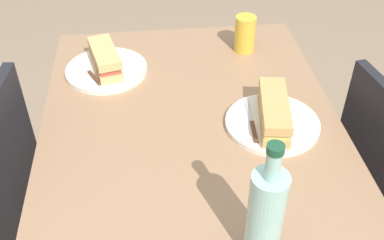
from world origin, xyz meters
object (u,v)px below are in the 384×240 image
at_px(dining_table, 192,157).
at_px(baguette_sandwich_near, 105,59).
at_px(baguette_sandwich_far, 274,111).
at_px(plate_far, 272,123).
at_px(knife_near, 89,72).
at_px(beer_glass, 245,34).
at_px(knife_far, 252,122).
at_px(plate_near, 107,70).
at_px(water_bottle, 265,215).

bearing_deg(dining_table, baguette_sandwich_near, 38.99).
bearing_deg(baguette_sandwich_far, plate_far, -75.96).
height_order(dining_table, baguette_sandwich_near, baguette_sandwich_near).
xyz_separation_m(baguette_sandwich_near, knife_near, (-0.02, 0.05, -0.03)).
xyz_separation_m(plate_far, baguette_sandwich_far, (-0.00, 0.00, 0.04)).
height_order(baguette_sandwich_near, knife_near, baguette_sandwich_near).
bearing_deg(baguette_sandwich_far, baguette_sandwich_near, 55.02).
xyz_separation_m(knife_near, beer_glass, (0.11, -0.51, 0.04)).
height_order(baguette_sandwich_near, knife_far, baguette_sandwich_near).
bearing_deg(beer_glass, dining_table, 150.03).
distance_m(knife_near, plate_far, 0.58).
xyz_separation_m(baguette_sandwich_far, beer_glass, (0.40, -0.00, 0.01)).
bearing_deg(dining_table, knife_far, -99.27).
height_order(baguette_sandwich_far, knife_far, baguette_sandwich_far).
bearing_deg(plate_near, beer_glass, -79.42).
bearing_deg(plate_far, plate_near, 55.02).
bearing_deg(water_bottle, plate_far, -17.44).
relative_size(plate_near, knife_far, 1.41).
height_order(dining_table, water_bottle, water_bottle).
height_order(knife_far, water_bottle, water_bottle).
relative_size(baguette_sandwich_far, water_bottle, 0.79).
relative_size(baguette_sandwich_near, beer_glass, 1.62).
distance_m(baguette_sandwich_near, plate_far, 0.56).
height_order(plate_near, beer_glass, beer_glass).
bearing_deg(beer_glass, baguette_sandwich_far, 179.66).
distance_m(plate_near, knife_near, 0.06).
height_order(knife_near, water_bottle, water_bottle).
relative_size(plate_near, beer_glass, 2.10).
height_order(plate_far, water_bottle, water_bottle).
height_order(plate_near, knife_far, knife_far).
bearing_deg(baguette_sandwich_near, beer_glass, -79.42).
relative_size(knife_far, water_bottle, 0.61).
bearing_deg(plate_near, knife_near, 115.23).
xyz_separation_m(dining_table, knife_near, (0.27, 0.29, 0.14)).
xyz_separation_m(plate_near, knife_near, (-0.02, 0.05, 0.01)).
relative_size(baguette_sandwich_near, knife_far, 1.09).
bearing_deg(baguette_sandwich_far, dining_table, 83.70).
bearing_deg(plate_far, baguette_sandwich_near, 55.02).
height_order(dining_table, beer_glass, beer_glass).
bearing_deg(knife_near, baguette_sandwich_near, -64.77).
xyz_separation_m(dining_table, baguette_sandwich_far, (-0.02, -0.22, 0.17)).
height_order(dining_table, knife_far, knife_far).
bearing_deg(plate_near, water_bottle, -155.04).
relative_size(plate_far, beer_glass, 2.10).
relative_size(dining_table, plate_near, 4.31).
relative_size(baguette_sandwich_near, plate_far, 0.77).
height_order(knife_near, plate_far, knife_near).
relative_size(knife_near, baguette_sandwich_far, 0.71).
distance_m(plate_far, knife_far, 0.06).
bearing_deg(knife_far, dining_table, 80.73).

